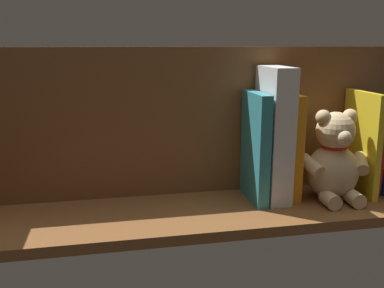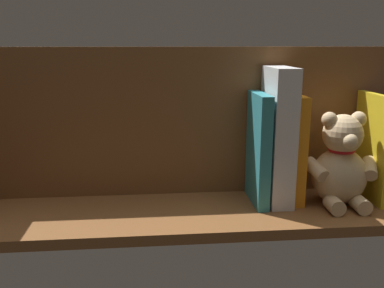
% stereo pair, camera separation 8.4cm
% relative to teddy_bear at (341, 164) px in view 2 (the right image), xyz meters
% --- Properties ---
extents(ground_plane, '(1.05, 0.25, 0.02)m').
position_rel_teddy_bear_xyz_m(ground_plane, '(0.32, -0.00, -0.10)').
color(ground_plane, brown).
extents(shelf_back_panel, '(1.05, 0.02, 0.34)m').
position_rel_teddy_bear_xyz_m(shelf_back_panel, '(0.32, -0.10, 0.08)').
color(shelf_back_panel, brown).
rests_on(shelf_back_panel, ground_plane).
extents(book_1, '(0.03, 0.11, 0.19)m').
position_rel_teddy_bear_xyz_m(book_1, '(-0.11, -0.04, 0.00)').
color(book_1, red).
rests_on(book_1, ground_plane).
extents(book_2, '(0.02, 0.14, 0.24)m').
position_rel_teddy_bear_xyz_m(book_2, '(-0.08, -0.02, 0.03)').
color(book_2, yellow).
rests_on(book_2, ground_plane).
extents(teddy_bear, '(0.17, 0.13, 0.20)m').
position_rel_teddy_bear_xyz_m(teddy_bear, '(0.00, 0.00, 0.00)').
color(teddy_bear, '#D1B284').
rests_on(teddy_bear, ground_plane).
extents(book_3, '(0.02, 0.11, 0.24)m').
position_rel_teddy_bear_xyz_m(book_3, '(0.09, -0.04, 0.03)').
color(book_3, orange).
rests_on(book_3, ground_plane).
extents(dictionary_thick_white, '(0.05, 0.13, 0.30)m').
position_rel_teddy_bear_xyz_m(dictionary_thick_white, '(0.13, -0.03, 0.06)').
color(dictionary_thick_white, silver).
rests_on(dictionary_thick_white, ground_plane).
extents(book_4, '(0.02, 0.13, 0.24)m').
position_rel_teddy_bear_xyz_m(book_4, '(0.18, -0.03, 0.03)').
color(book_4, teal).
rests_on(book_4, ground_plane).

